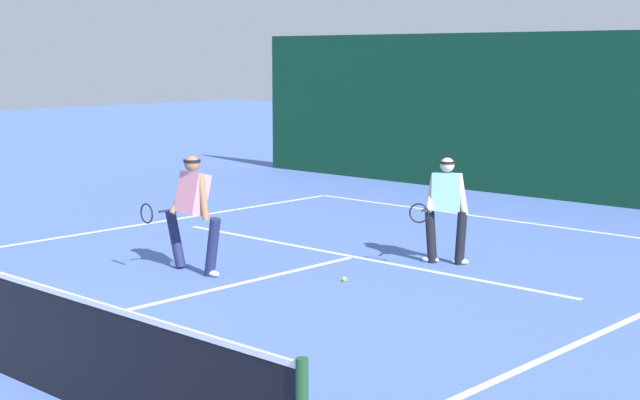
# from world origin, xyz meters

# --- Properties ---
(court_line_baseline_far) EXTENTS (9.45, 0.10, 0.01)m
(court_line_baseline_far) POSITION_xyz_m (0.00, 10.96, 0.00)
(court_line_baseline_far) COLOR white
(court_line_baseline_far) RESTS_ON ground_plane
(court_line_service) EXTENTS (7.70, 0.10, 0.01)m
(court_line_service) POSITION_xyz_m (0.00, 6.50, 0.00)
(court_line_service) COLOR white
(court_line_service) RESTS_ON ground_plane
(court_line_centre) EXTENTS (0.10, 6.40, 0.01)m
(court_line_centre) POSITION_xyz_m (0.00, 3.20, 0.00)
(court_line_centre) COLOR white
(court_line_centre) RESTS_ON ground_plane
(player_near) EXTENTS (1.20, 0.83, 1.69)m
(player_near) POSITION_xyz_m (-1.02, 4.15, 0.93)
(player_near) COLOR #1E234C
(player_near) RESTS_ON ground_plane
(player_far) EXTENTS (0.70, 0.92, 1.60)m
(player_far) POSITION_xyz_m (1.31, 7.07, 0.88)
(player_far) COLOR black
(player_far) RESTS_ON ground_plane
(tennis_ball) EXTENTS (0.07, 0.07, 0.07)m
(tennis_ball) POSITION_xyz_m (0.97, 5.17, 0.03)
(tennis_ball) COLOR #D1E033
(tennis_ball) RESTS_ON ground_plane
(back_fence_windscreen) EXTENTS (18.63, 0.12, 3.58)m
(back_fence_windscreen) POSITION_xyz_m (0.00, 13.94, 1.79)
(back_fence_windscreen) COLOR #0D3924
(back_fence_windscreen) RESTS_ON ground_plane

